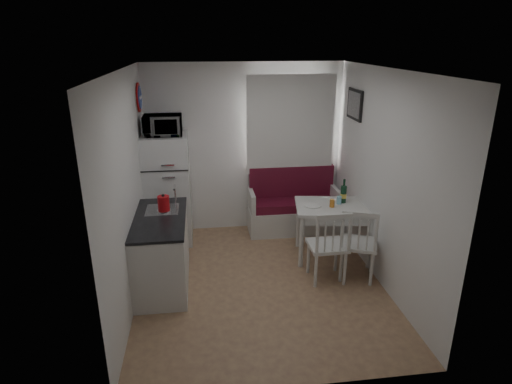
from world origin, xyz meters
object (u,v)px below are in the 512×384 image
at_px(kitchen_counter, 162,250).
at_px(kettle, 164,204).
at_px(chair_left, 330,239).
at_px(wine_bottle, 344,191).
at_px(dining_table, 334,211).
at_px(chair_right, 362,237).
at_px(fridge, 168,189).
at_px(microwave, 163,125).
at_px(bench, 293,210).

height_order(kitchen_counter, kettle, kitchen_counter).
xyz_separation_m(chair_left, wine_bottle, (0.40, 0.77, 0.34)).
bearing_deg(kitchen_counter, kettle, 71.89).
distance_m(dining_table, wine_bottle, 0.31).
bearing_deg(chair_right, kettle, -167.47).
bearing_deg(fridge, kettle, -88.43).
distance_m(chair_right, microwave, 3.07).
bearing_deg(dining_table, kitchen_counter, -160.89).
bearing_deg(chair_right, microwave, 171.41).
xyz_separation_m(dining_table, chair_left, (-0.25, -0.67, -0.08)).
bearing_deg(kitchen_counter, bench, 34.98).
height_order(fridge, wine_bottle, fridge).
bearing_deg(kettle, kitchen_counter, -108.11).
height_order(kitchen_counter, chair_right, kitchen_counter).
height_order(kitchen_counter, dining_table, kitchen_counter).
xyz_separation_m(chair_left, kettle, (-2.00, 0.42, 0.41)).
bearing_deg(fridge, chair_right, -31.91).
distance_m(bench, dining_table, 1.08).
bearing_deg(bench, wine_bottle, -59.20).
xyz_separation_m(chair_left, chair_right, (0.40, -0.00, 0.00)).
relative_size(dining_table, wine_bottle, 3.40).
distance_m(chair_right, kettle, 2.47).
height_order(bench, chair_left, bench).
height_order(bench, microwave, microwave).
bearing_deg(wine_bottle, chair_left, -117.67).
distance_m(dining_table, kettle, 2.28).
relative_size(bench, fridge, 0.87).
relative_size(kitchen_counter, bench, 0.93).
bearing_deg(bench, microwave, -175.15).
xyz_separation_m(dining_table, chair_right, (0.15, -0.67, -0.08)).
distance_m(fridge, wine_bottle, 2.54).
relative_size(dining_table, kettle, 4.98).
bearing_deg(kettle, wine_bottle, 8.30).
distance_m(bench, chair_right, 1.72).
bearing_deg(kitchen_counter, chair_left, -7.49).
relative_size(bench, chair_left, 2.71).
bearing_deg(chair_right, wine_bottle, 112.46).
xyz_separation_m(bench, dining_table, (0.36, -0.96, 0.35)).
xyz_separation_m(chair_right, wine_bottle, (0.00, 0.77, 0.34)).
bearing_deg(fridge, kitchen_counter, -90.90).
distance_m(kettle, wine_bottle, 2.43).
bearing_deg(fridge, chair_left, -36.75).
height_order(kitchen_counter, bench, kitchen_counter).
relative_size(bench, microwave, 2.72).
height_order(chair_right, microwave, microwave).
xyz_separation_m(chair_right, microwave, (-2.43, 1.46, 1.17)).
height_order(dining_table, chair_right, chair_right).
height_order(chair_right, kettle, kettle).
distance_m(chair_left, wine_bottle, 0.93).
relative_size(dining_table, chair_left, 2.16).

